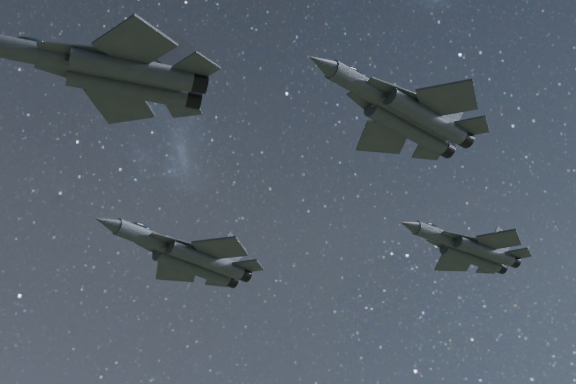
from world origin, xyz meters
TOP-DOWN VIEW (x-y plane):
  - jet_lead at (-19.12, 1.68)m, footprint 19.76×13.12m
  - jet_left at (1.60, 22.21)m, footprint 20.16×14.21m
  - jet_right at (0.14, -11.35)m, footprint 17.34×12.36m
  - jet_slot at (23.28, 1.39)m, footprint 16.63×11.71m

SIDE VIEW (x-z plane):
  - jet_right at x=0.14m, z-range 147.76..152.18m
  - jet_slot at x=23.28m, z-range 148.14..152.34m
  - jet_left at x=1.60m, z-range 148.02..153.12m
  - jet_lead at x=-19.12m, z-range 149.98..155.01m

